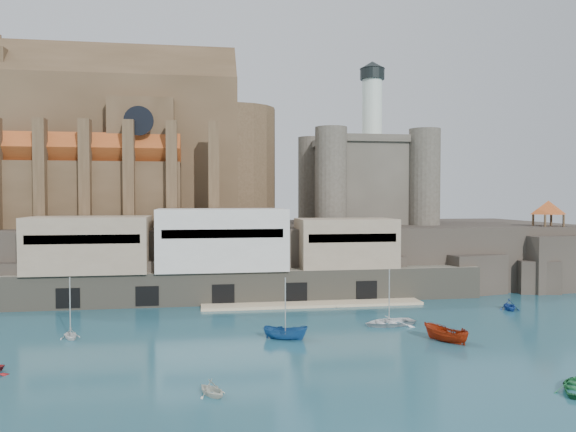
% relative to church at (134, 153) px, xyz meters
% --- Properties ---
extents(ground, '(300.00, 300.00, 0.00)m').
position_rel_church_xyz_m(ground, '(24.13, -41.85, -22.13)').
color(ground, '#1A4858').
rests_on(ground, ground).
extents(promontory, '(100.00, 36.00, 10.00)m').
position_rel_church_xyz_m(promontory, '(23.94, -2.48, -17.20)').
color(promontory, black).
rests_on(promontory, ground).
extents(quay, '(70.00, 12.00, 13.05)m').
position_rel_church_xyz_m(quay, '(13.94, -18.78, -16.06)').
color(quay, '#6D6757').
rests_on(quay, ground).
extents(church, '(47.00, 25.93, 30.51)m').
position_rel_church_xyz_m(church, '(0.00, 0.00, 0.00)').
color(church, '#4A3622').
rests_on(church, promontory).
extents(castle_keep, '(21.20, 21.20, 29.30)m').
position_rel_church_xyz_m(castle_keep, '(40.21, -0.78, -3.81)').
color(castle_keep, '#484339').
rests_on(castle_keep, promontory).
extents(rock_outcrop, '(14.50, 10.50, 8.70)m').
position_rel_church_xyz_m(rock_outcrop, '(66.13, -16.01, -18.11)').
color(rock_outcrop, black).
rests_on(rock_outcrop, ground).
extents(pavilion, '(6.40, 6.40, 5.40)m').
position_rel_church_xyz_m(pavilion, '(66.13, -15.85, -9.40)').
color(pavilion, '#4A3622').
rests_on(pavilion, rock_outcrop).
extents(boat_1, '(2.94, 2.63, 2.91)m').
position_rel_church_xyz_m(boat_1, '(11.92, -56.47, -22.13)').
color(boat_1, beige).
rests_on(boat_1, ground).
extents(boat_2, '(2.30, 2.27, 4.67)m').
position_rel_church_xyz_m(boat_2, '(19.76, -41.16, -22.13)').
color(boat_2, navy).
rests_on(boat_2, ground).
extents(boat_4, '(2.91, 2.44, 2.90)m').
position_rel_church_xyz_m(boat_4, '(-2.25, -37.51, -22.13)').
color(boat_4, white).
rests_on(boat_4, ground).
extents(boat_5, '(2.67, 2.69, 5.07)m').
position_rel_church_xyz_m(boat_5, '(35.72, -44.57, -22.13)').
color(boat_5, maroon).
rests_on(boat_5, ground).
extents(boat_6, '(2.12, 4.56, 6.15)m').
position_rel_church_xyz_m(boat_6, '(32.50, -36.62, -22.13)').
color(boat_6, white).
rests_on(boat_6, ground).
extents(boat_7, '(3.32, 2.56, 3.39)m').
position_rel_church_xyz_m(boat_7, '(50.84, -30.76, -22.13)').
color(boat_7, navy).
rests_on(boat_7, ground).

